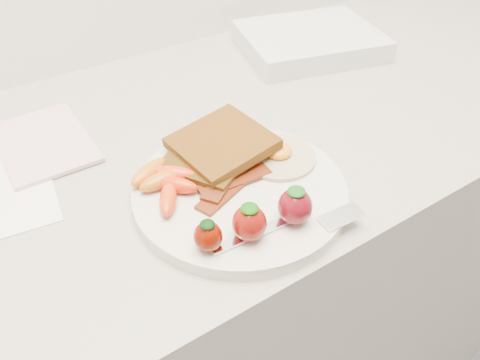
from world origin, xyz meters
TOP-DOWN VIEW (x-y plane):
  - counter at (0.00, 1.70)m, footprint 2.00×0.60m
  - plate at (0.01, 1.54)m, footprint 0.27×0.27m
  - toast_lower at (-0.00, 1.61)m, footprint 0.14×0.14m
  - toast_upper at (0.02, 1.61)m, footprint 0.13×0.13m
  - fried_egg at (0.08, 1.56)m, footprint 0.13×0.13m
  - bacon_strips at (-0.00, 1.55)m, footprint 0.12×0.08m
  - baby_carrots at (-0.07, 1.59)m, footprint 0.09×0.11m
  - strawberries at (-0.02, 1.47)m, footprint 0.14×0.05m
  - fork at (0.02, 1.45)m, footprint 0.18×0.06m
  - notepad at (-0.17, 1.80)m, footprint 0.12×0.18m
  - appliance at (0.36, 1.83)m, footprint 0.30×0.27m

SIDE VIEW (x-z plane):
  - counter at x=0.00m, z-range 0.00..0.90m
  - notepad at x=-0.17m, z-range 0.90..0.91m
  - plate at x=0.01m, z-range 0.90..0.92m
  - appliance at x=0.36m, z-range 0.90..0.94m
  - fork at x=0.02m, z-range 0.92..0.92m
  - bacon_strips at x=0.00m, z-range 0.92..0.93m
  - fried_egg at x=0.08m, z-range 0.91..0.93m
  - toast_lower at x=0.00m, z-range 0.92..0.93m
  - baby_carrots at x=-0.07m, z-range 0.92..0.94m
  - toast_upper at x=0.02m, z-range 0.93..0.95m
  - strawberries at x=-0.02m, z-range 0.92..0.96m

